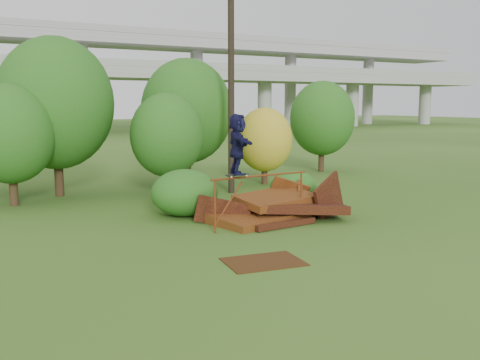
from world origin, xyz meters
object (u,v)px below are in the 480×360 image
scrap_pile (279,208)px  utility_pole (231,81)px  flat_plate (264,262)px  skater (237,144)px

scrap_pile → utility_pole: (1.22, 5.77, 4.58)m
flat_plate → utility_pole: bearing=66.2°
flat_plate → utility_pole: 11.85m
skater → flat_plate: bearing=177.4°
scrap_pile → utility_pole: bearing=78.0°
scrap_pile → flat_plate: bearing=-127.5°
scrap_pile → utility_pole: size_ratio=0.58×
flat_plate → utility_pole: (4.35, 9.84, 4.97)m
scrap_pile → flat_plate: 5.15m
skater → utility_pole: bearing=-11.0°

